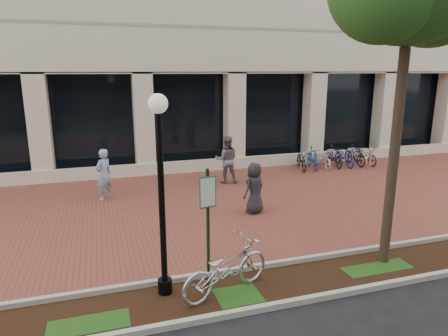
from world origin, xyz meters
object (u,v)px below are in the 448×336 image
object	(u,v)px
locked_bicycle	(226,268)
bike_rack_cluster	(334,157)
pedestrian_right	(254,188)
pedestrian_left	(104,174)
pedestrian_mid	(227,160)
bollard	(370,159)
lamppost	(161,186)
parking_sign	(208,215)

from	to	relation	value
locked_bicycle	bike_rack_cluster	world-z (taller)	locked_bicycle
pedestrian_right	pedestrian_left	bearing A→B (deg)	-59.82
pedestrian_mid	bollard	xyz separation A→B (m)	(6.67, 0.06, -0.44)
locked_bicycle	pedestrian_left	xyz separation A→B (m)	(-2.12, 6.89, 0.34)
pedestrian_right	bollard	world-z (taller)	pedestrian_right
lamppost	pedestrian_left	distance (m)	6.74
locked_bicycle	bike_rack_cluster	bearing A→B (deg)	-63.55
locked_bicycle	bollard	bearing A→B (deg)	-70.99
parking_sign	locked_bicycle	world-z (taller)	parking_sign
locked_bicycle	bike_rack_cluster	distance (m)	11.77
parking_sign	pedestrian_mid	xyz separation A→B (m)	(2.76, 7.38, -0.66)
parking_sign	pedestrian_right	size ratio (longest dim) A/B	1.58
pedestrian_mid	pedestrian_right	xyz separation A→B (m)	(-0.23, -3.48, -0.13)
pedestrian_mid	pedestrian_right	distance (m)	3.49
parking_sign	locked_bicycle	size ratio (longest dim) A/B	1.22
bollard	bike_rack_cluster	distance (m)	1.55
parking_sign	locked_bicycle	distance (m)	1.11
bollard	bike_rack_cluster	bearing A→B (deg)	139.62
pedestrian_left	lamppost	bearing A→B (deg)	58.49
pedestrian_left	bollard	distance (m)	11.30
parking_sign	lamppost	distance (m)	1.07
parking_sign	pedestrian_right	distance (m)	4.71
lamppost	pedestrian_right	world-z (taller)	lamppost
bike_rack_cluster	pedestrian_left	bearing A→B (deg)	-160.77
bollard	lamppost	bearing A→B (deg)	-144.63
locked_bicycle	pedestrian_mid	size ratio (longest dim) A/B	1.11
pedestrian_left	pedestrian_right	xyz separation A→B (m)	(4.37, -2.77, -0.08)
pedestrian_left	pedestrian_right	world-z (taller)	pedestrian_left
parking_sign	lamppost	bearing A→B (deg)	162.00
bike_rack_cluster	parking_sign	bearing A→B (deg)	-125.13
lamppost	pedestrian_right	size ratio (longest dim) A/B	2.46
bollard	parking_sign	bearing A→B (deg)	-141.74
pedestrian_left	bike_rack_cluster	distance (m)	10.26
pedestrian_right	pedestrian_mid	bearing A→B (deg)	-121.21
locked_bicycle	pedestrian_right	world-z (taller)	pedestrian_right
parking_sign	bollard	xyz separation A→B (m)	(9.44, 7.44, -1.10)
parking_sign	bollard	world-z (taller)	parking_sign
lamppost	pedestrian_right	bearing A→B (deg)	47.97
bollard	pedestrian_mid	bearing A→B (deg)	-179.46
pedestrian_left	bike_rack_cluster	xyz separation A→B (m)	(10.09, 1.78, -0.43)
pedestrian_mid	bollard	bearing A→B (deg)	-164.88
pedestrian_right	lamppost	bearing A→B (deg)	20.55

